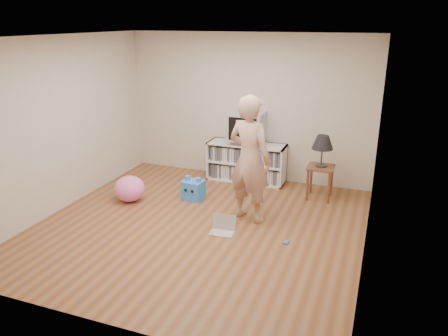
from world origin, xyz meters
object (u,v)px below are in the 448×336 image
object	(u,v)px
media_unit	(247,162)
person	(250,159)
dvd_deck	(247,142)
crt_tv	(247,126)
laptop	(223,228)
side_table	(320,174)
table_lamp	(323,143)
plush_pink	(130,189)
plush_blue	(193,190)

from	to	relation	value
media_unit	person	distance (m)	1.72
dvd_deck	crt_tv	xyz separation A→B (m)	(0.00, -0.00, 0.29)
person	laptop	distance (m)	1.03
dvd_deck	crt_tv	world-z (taller)	crt_tv
laptop	dvd_deck	bearing A→B (deg)	94.10
side_table	laptop	distance (m)	2.02
table_lamp	laptop	xyz separation A→B (m)	(-1.06, -1.68, -0.88)
crt_tv	table_lamp	size ratio (longest dim) A/B	1.17
plush_pink	plush_blue	bearing A→B (deg)	24.46
dvd_deck	person	size ratio (longest dim) A/B	0.24
side_table	person	distance (m)	1.52
laptop	plush_blue	world-z (taller)	plush_blue
person	plush_pink	distance (m)	2.13
table_lamp	crt_tv	bearing A→B (deg)	165.08
person	laptop	world-z (taller)	person
media_unit	plush_blue	distance (m)	1.29
crt_tv	laptop	xyz separation A→B (m)	(0.32, -2.05, -0.96)
plush_blue	person	bearing A→B (deg)	-13.67
media_unit	plush_blue	bearing A→B (deg)	-115.50
person	plush_blue	xyz separation A→B (m)	(-1.07, 0.39, -0.76)
crt_tv	plush_pink	distance (m)	2.30
table_lamp	laptop	world-z (taller)	table_lamp
laptop	media_unit	bearing A→B (deg)	94.04
dvd_deck	plush_blue	xyz separation A→B (m)	(-0.55, -1.13, -0.57)
media_unit	dvd_deck	distance (m)	0.39
dvd_deck	person	xyz separation A→B (m)	(0.52, -1.52, 0.19)
table_lamp	plush_pink	bearing A→B (deg)	-157.41
crt_tv	plush_pink	size ratio (longest dim) A/B	1.22
side_table	plush_blue	size ratio (longest dim) A/B	1.43
person	laptop	xyz separation A→B (m)	(-0.20, -0.53, -0.86)
side_table	table_lamp	size ratio (longest dim) A/B	1.07
dvd_deck	laptop	size ratio (longest dim) A/B	1.28
dvd_deck	crt_tv	size ratio (longest dim) A/B	0.75
dvd_deck	side_table	size ratio (longest dim) A/B	0.82
side_table	person	size ratio (longest dim) A/B	0.30
table_lamp	laptop	bearing A→B (deg)	-122.11
crt_tv	plush_pink	xyz separation A→B (m)	(-1.48, -1.56, -0.81)
dvd_deck	laptop	xyz separation A→B (m)	(0.32, -2.05, -0.67)
laptop	plush_blue	size ratio (longest dim) A/B	0.91
side_table	laptop	xyz separation A→B (m)	(-1.06, -1.68, -0.35)
crt_tv	plush_blue	distance (m)	1.52
crt_tv	plush_pink	bearing A→B (deg)	-133.60
side_table	laptop	bearing A→B (deg)	-122.11
dvd_deck	plush_blue	bearing A→B (deg)	-115.81
crt_tv	side_table	bearing A→B (deg)	-14.92
person	media_unit	bearing A→B (deg)	-54.35
side_table	plush_blue	distance (m)	2.09
table_lamp	media_unit	bearing A→B (deg)	164.34
crt_tv	person	size ratio (longest dim) A/B	0.33
side_table	crt_tv	bearing A→B (deg)	165.08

